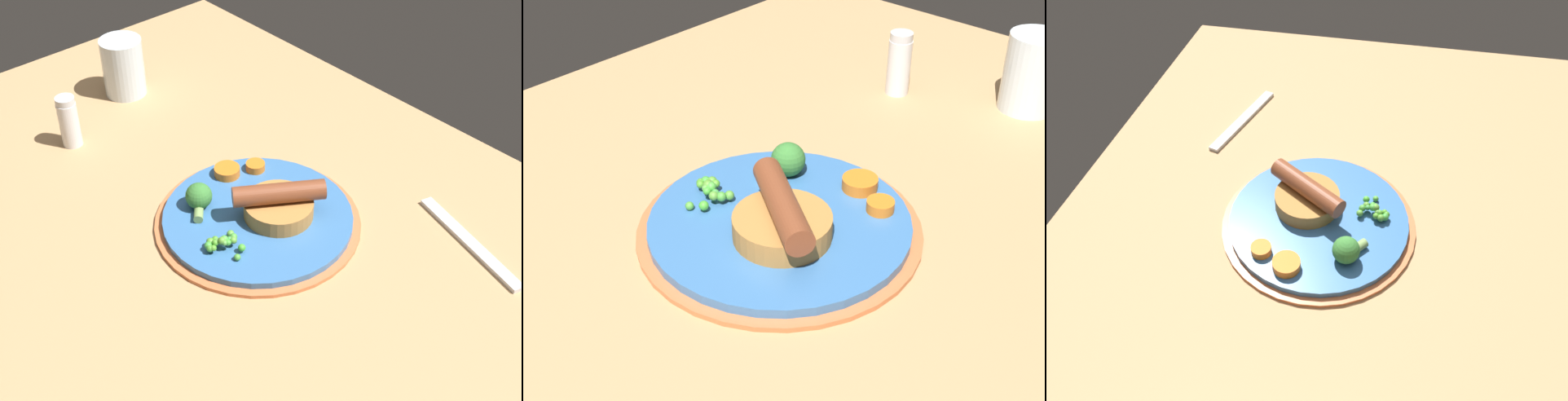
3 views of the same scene
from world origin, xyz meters
The scene contains 9 objects.
dining_table centered at (0.00, 0.00, 1.50)cm, with size 110.00×80.00×3.00cm, color tan.
dinner_plate centered at (2.16, 3.62, 3.57)cm, with size 26.23×26.23×1.40cm.
sausage_pudding centered at (3.93, 5.56, 6.26)cm, with size 8.83×11.07×4.80cm.
pea_pile centered at (4.06, -3.56, 5.37)cm, with size 4.72×4.41×1.88cm.
broccoli_floret_near centered at (-3.89, -0.98, 6.03)cm, with size 4.67×4.34×3.44cm.
carrot_slice_0 centered at (-5.08, 9.63, 4.94)cm, with size 2.62×2.62×1.08cm, color orange.
carrot_slice_1 centered at (-6.74, 6.00, 5.00)cm, with size 3.48×3.48×1.20cm, color orange.
drinking_glass centered at (-35.71, 8.93, 7.63)cm, with size 6.58×6.58×9.27cm, color silver.
salt_shaker centered at (-28.83, -4.93, 6.88)cm, with size 2.88×2.88×7.85cm.
Camera 2 is at (41.54, 39.75, 43.48)cm, focal length 50.00 mm.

